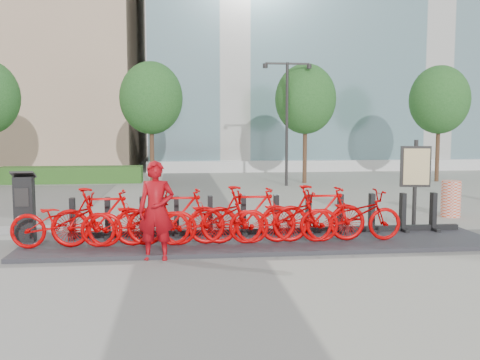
{
  "coord_description": "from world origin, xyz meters",
  "views": [
    {
      "loc": [
        -0.36,
        -10.51,
        2.39
      ],
      "look_at": [
        1.0,
        1.5,
        1.2
      ],
      "focal_mm": 40.0,
      "sensor_mm": 36.0,
      "label": 1
    }
  ],
  "objects": [
    {
      "name": "ground",
      "position": [
        0.0,
        0.0,
        0.0
      ],
      "size": [
        120.0,
        120.0,
        0.0
      ],
      "primitive_type": "plane",
      "color": "#9F9F92"
    },
    {
      "name": "hedge_b",
      "position": [
        -5.0,
        13.2,
        0.35
      ],
      "size": [
        6.0,
        1.2,
        0.7
      ],
      "primitive_type": "cube",
      "color": "#2C5024",
      "rests_on": "ground"
    },
    {
      "name": "tree_1",
      "position": [
        -1.5,
        12.0,
        3.59
      ],
      "size": [
        2.6,
        2.6,
        5.1
      ],
      "color": "brown",
      "rests_on": "ground"
    },
    {
      "name": "tree_2",
      "position": [
        5.0,
        12.0,
        3.59
      ],
      "size": [
        2.6,
        2.6,
        5.1
      ],
      "color": "brown",
      "rests_on": "ground"
    },
    {
      "name": "tree_3",
      "position": [
        11.0,
        12.0,
        3.59
      ],
      "size": [
        2.6,
        2.6,
        5.1
      ],
      "color": "brown",
      "rests_on": "ground"
    },
    {
      "name": "streetlamp",
      "position": [
        4.0,
        11.0,
        3.13
      ],
      "size": [
        2.0,
        0.2,
        5.0
      ],
      "color": "black",
      "rests_on": "ground"
    },
    {
      "name": "dock_pad",
      "position": [
        1.3,
        0.3,
        0.04
      ],
      "size": [
        9.6,
        2.4,
        0.08
      ],
      "primitive_type": "cube",
      "color": "#313137",
      "rests_on": "ground"
    },
    {
      "name": "dock_rail_posts",
      "position": [
        1.36,
        0.77,
        0.51
      ],
      "size": [
        8.02,
        0.5,
        0.85
      ],
      "primitive_type": null,
      "color": "black",
      "rests_on": "dock_pad"
    },
    {
      "name": "bike_0",
      "position": [
        -2.6,
        -0.05,
        0.6
      ],
      "size": [
        1.98,
        0.69,
        1.04
      ],
      "primitive_type": "imported",
      "rotation": [
        0.0,
        0.0,
        1.57
      ],
      "color": "#CD0001",
      "rests_on": "dock_pad"
    },
    {
      "name": "bike_1",
      "position": [
        -1.88,
        -0.05,
        0.66
      ],
      "size": [
        1.93,
        0.54,
        1.16
      ],
      "primitive_type": "imported",
      "rotation": [
        0.0,
        0.0,
        1.57
      ],
      "color": "#CD0001",
      "rests_on": "dock_pad"
    },
    {
      "name": "bike_2",
      "position": [
        -1.16,
        -0.05,
        0.6
      ],
      "size": [
        1.98,
        0.69,
        1.04
      ],
      "primitive_type": "imported",
      "rotation": [
        0.0,
        0.0,
        1.57
      ],
      "color": "#CD0001",
      "rests_on": "dock_pad"
    },
    {
      "name": "bike_3",
      "position": [
        -0.44,
        -0.05,
        0.66
      ],
      "size": [
        1.93,
        0.54,
        1.16
      ],
      "primitive_type": "imported",
      "rotation": [
        0.0,
        0.0,
        1.57
      ],
      "color": "#CD0001",
      "rests_on": "dock_pad"
    },
    {
      "name": "bike_4",
      "position": [
        0.28,
        -0.05,
        0.6
      ],
      "size": [
        1.98,
        0.69,
        1.04
      ],
      "primitive_type": "imported",
      "rotation": [
        0.0,
        0.0,
        1.57
      ],
      "color": "#CD0001",
      "rests_on": "dock_pad"
    },
    {
      "name": "bike_5",
      "position": [
        1.0,
        -0.05,
        0.66
      ],
      "size": [
        1.93,
        0.54,
        1.16
      ],
      "primitive_type": "imported",
      "rotation": [
        0.0,
        0.0,
        1.57
      ],
      "color": "#CD0001",
      "rests_on": "dock_pad"
    },
    {
      "name": "bike_6",
      "position": [
        1.72,
        -0.05,
        0.6
      ],
      "size": [
        1.98,
        0.69,
        1.04
      ],
      "primitive_type": "imported",
      "rotation": [
        0.0,
        0.0,
        1.57
      ],
      "color": "#CD0001",
      "rests_on": "dock_pad"
    },
    {
      "name": "bike_7",
      "position": [
        2.44,
        -0.05,
        0.66
      ],
      "size": [
        1.93,
        0.54,
        1.16
      ],
      "primitive_type": "imported",
      "rotation": [
        0.0,
        0.0,
        1.57
      ],
      "color": "#CD0001",
      "rests_on": "dock_pad"
    },
    {
      "name": "bike_8",
      "position": [
        3.16,
        -0.05,
        0.6
      ],
      "size": [
        1.98,
        0.69,
        1.04
      ],
      "primitive_type": "imported",
      "rotation": [
        0.0,
        0.0,
        1.57
      ],
      "color": "#CD0001",
      "rests_on": "dock_pad"
    },
    {
      "name": "kiosk",
      "position": [
        -3.5,
        0.63,
        0.77
      ],
      "size": [
        0.47,
        0.4,
        1.45
      ],
      "rotation": [
        0.0,
        0.0,
        0.06
      ],
      "color": "black",
      "rests_on": "dock_pad"
    },
    {
      "name": "worker_red",
      "position": [
        -0.79,
        -0.86,
        0.9
      ],
      "size": [
        0.7,
        0.5,
        1.8
      ],
      "primitive_type": "imported",
      "rotation": [
        0.0,
        0.0,
        -0.11
      ],
      "color": "#A20710",
      "rests_on": "ground"
    },
    {
      "name": "construction_barrel",
      "position": [
        6.85,
        2.94,
        0.49
      ],
      "size": [
        0.66,
        0.66,
        0.98
      ],
      "primitive_type": "cylinder",
      "rotation": [
        0.0,
        0.0,
        -0.37
      ],
      "color": "#FD4D21",
      "rests_on": "ground"
    },
    {
      "name": "map_sign",
      "position": [
        5.11,
        1.36,
        1.39
      ],
      "size": [
        0.69,
        0.23,
        2.1
      ],
      "rotation": [
        0.0,
        0.0,
        -0.18
      ],
      "color": "black",
      "rests_on": "ground"
    }
  ]
}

